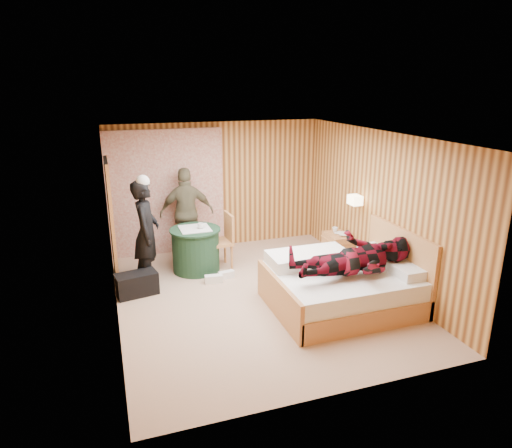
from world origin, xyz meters
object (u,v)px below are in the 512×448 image
object	(u,v)px
nightstand	(337,248)
chair_near	(223,237)
wall_lamp	(355,200)
man_on_bed	(356,248)
woman_standing	(146,233)
bed	(343,285)
man_at_table	(187,213)
round_table	(196,249)
chair_far	(188,230)
duffel_bag	(137,284)

from	to	relation	value
nightstand	chair_near	distance (m)	2.14
wall_lamp	man_on_bed	bearing A→B (deg)	-119.45
woman_standing	man_on_bed	xyz separation A→B (m)	(2.68, -2.02, 0.12)
wall_lamp	bed	xyz separation A→B (m)	(-0.80, -1.14, -0.97)
nightstand	woman_standing	xyz separation A→B (m)	(-3.41, 0.21, 0.59)
nightstand	man_on_bed	distance (m)	2.07
chair_near	woman_standing	world-z (taller)	woman_standing
nightstand	man_at_table	size ratio (longest dim) A/B	0.33
round_table	chair_near	bearing A→B (deg)	-2.09
wall_lamp	man_at_table	distance (m)	3.11
round_table	chair_far	size ratio (longest dim) A/B	0.95
chair_far	man_on_bed	world-z (taller)	man_on_bed
wall_lamp	duffel_bag	bearing A→B (deg)	176.45
chair_far	man_at_table	bearing A→B (deg)	87.79
wall_lamp	man_at_table	world-z (taller)	man_at_table
man_at_table	man_on_bed	distance (m)	3.53
nightstand	man_on_bed	bearing A→B (deg)	-112.00
chair_far	woman_standing	size ratio (longest dim) A/B	0.53
nightstand	round_table	size ratio (longest dim) A/B	0.64
chair_near	chair_far	bearing A→B (deg)	-148.98
round_table	woman_standing	bearing A→B (deg)	-163.56
chair_far	man_on_bed	distance (m)	3.52
wall_lamp	woman_standing	distance (m)	3.54
man_on_bed	chair_near	bearing A→B (deg)	120.77
bed	man_on_bed	world-z (taller)	man_on_bed
chair_near	man_at_table	world-z (taller)	man_at_table
wall_lamp	nightstand	world-z (taller)	wall_lamp
chair_near	man_on_bed	xyz separation A→B (m)	(1.34, -2.25, 0.41)
duffel_bag	man_at_table	distance (m)	1.91
bed	man_at_table	distance (m)	3.36
chair_far	wall_lamp	bearing A→B (deg)	-32.27
woman_standing	man_on_bed	size ratio (longest dim) A/B	0.99
woman_standing	chair_far	bearing A→B (deg)	-28.65
bed	nightstand	bearing A→B (deg)	64.32
chair_far	duffel_bag	distance (m)	1.79
duffel_bag	chair_near	bearing A→B (deg)	11.65
round_table	chair_near	distance (m)	0.53
bed	round_table	world-z (taller)	bed
round_table	chair_far	bearing A→B (deg)	90.09
chair_far	chair_near	bearing A→B (deg)	-56.07
round_table	man_on_bed	world-z (taller)	man_on_bed
bed	man_at_table	world-z (taller)	man_at_table
nightstand	man_on_bed	xyz separation A→B (m)	(-0.73, -1.81, 0.71)
chair_near	woman_standing	distance (m)	1.40
woman_standing	bed	bearing A→B (deg)	-110.97
bed	nightstand	world-z (taller)	bed
bed	chair_far	world-z (taller)	bed
bed	chair_far	bearing A→B (deg)	123.42
round_table	chair_far	distance (m)	0.72
duffel_bag	woman_standing	xyz separation A→B (m)	(0.24, 0.42, 0.70)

